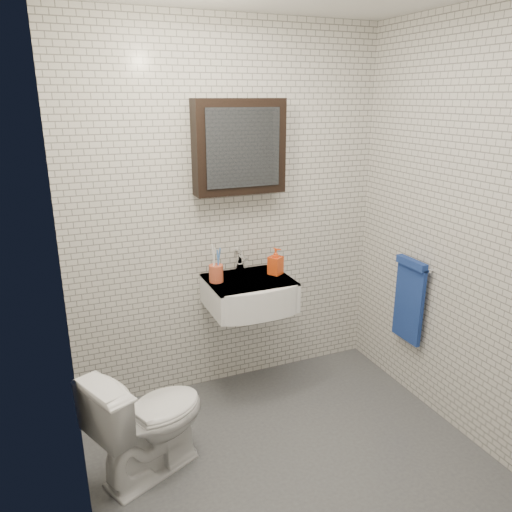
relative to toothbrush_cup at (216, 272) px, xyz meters
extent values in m
cube|color=#45484C|center=(0.16, -0.81, -0.91)|extent=(2.20, 2.00, 0.01)
cube|color=silver|center=(0.16, 0.19, 0.34)|extent=(2.20, 0.02, 2.50)
cube|color=silver|center=(0.16, -1.81, 0.34)|extent=(2.20, 0.02, 2.50)
cube|color=silver|center=(-0.94, -0.81, 0.34)|extent=(0.02, 2.00, 2.50)
cube|color=silver|center=(1.26, -0.81, 0.34)|extent=(0.02, 2.00, 2.50)
cube|color=white|center=(0.21, -0.04, -0.16)|extent=(0.55, 0.45, 0.20)
cylinder|color=silver|center=(0.21, -0.02, -0.08)|extent=(0.31, 0.31, 0.02)
cylinder|color=silver|center=(0.21, -0.02, -0.07)|extent=(0.04, 0.04, 0.01)
cube|color=white|center=(0.21, -0.04, -0.07)|extent=(0.55, 0.45, 0.01)
cylinder|color=silver|center=(0.21, 0.13, -0.03)|extent=(0.06, 0.06, 0.06)
cylinder|color=silver|center=(0.21, 0.13, 0.03)|extent=(0.03, 0.03, 0.08)
cylinder|color=silver|center=(0.21, 0.07, 0.06)|extent=(0.02, 0.12, 0.02)
cube|color=silver|center=(0.21, 0.16, 0.08)|extent=(0.02, 0.09, 0.01)
cube|color=black|center=(0.21, 0.12, 0.79)|extent=(0.60, 0.14, 0.60)
cube|color=#3F444C|center=(0.21, 0.04, 0.79)|extent=(0.49, 0.01, 0.49)
cylinder|color=silver|center=(1.22, -0.46, 0.04)|extent=(0.02, 0.30, 0.02)
cylinder|color=silver|center=(1.24, -0.33, 0.04)|extent=(0.04, 0.02, 0.02)
cylinder|color=silver|center=(1.24, -0.59, 0.04)|extent=(0.04, 0.02, 0.02)
cube|color=#2241A0|center=(1.21, -0.46, -0.23)|extent=(0.03, 0.26, 0.54)
cube|color=#2241A0|center=(1.20, -0.46, 0.05)|extent=(0.05, 0.26, 0.05)
cylinder|color=#C95232|center=(0.00, 0.00, -0.01)|extent=(0.09, 0.09, 0.11)
cylinder|color=white|center=(-0.02, -0.01, 0.07)|extent=(0.02, 0.03, 0.22)
cylinder|color=#4178D0|center=(0.01, -0.01, 0.06)|extent=(0.02, 0.02, 0.20)
cylinder|color=white|center=(-0.01, 0.02, 0.07)|extent=(0.03, 0.04, 0.23)
cylinder|color=#4178D0|center=(0.02, 0.01, 0.06)|extent=(0.03, 0.05, 0.21)
imported|color=#EF5919|center=(0.42, -0.02, 0.03)|extent=(0.12, 0.12, 0.19)
imported|color=white|center=(-0.59, -0.57, -0.58)|extent=(0.74, 0.60, 0.66)
camera|label=1|loc=(-0.95, -2.93, 1.10)|focal=35.00mm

